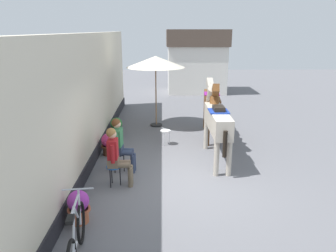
{
  "coord_description": "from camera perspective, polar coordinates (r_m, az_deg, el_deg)",
  "views": [
    {
      "loc": [
        -0.54,
        -7.12,
        3.47
      ],
      "look_at": [
        -0.4,
        1.2,
        1.05
      ],
      "focal_mm": 35.39,
      "sensor_mm": 36.0,
      "label": 1
    }
  ],
  "objects": [
    {
      "name": "flower_planter_farthest",
      "position": [
        11.3,
        -8.86,
        -0.1
      ],
      "size": [
        0.43,
        0.43,
        0.64
      ],
      "color": "#4C4C51",
      "rests_on": "ground_plane"
    },
    {
      "name": "flower_planter_nearest",
      "position": [
        6.52,
        -15.13,
        -13.17
      ],
      "size": [
        0.43,
        0.43,
        0.64
      ],
      "color": "#A85638",
      "rests_on": "ground_plane"
    },
    {
      "name": "flower_planter_inner_far",
      "position": [
        9.65,
        -10.21,
        -3.02
      ],
      "size": [
        0.43,
        0.43,
        0.64
      ],
      "color": "brown",
      "rests_on": "ground_plane"
    },
    {
      "name": "seated_visitor_far",
      "position": [
        8.34,
        -8.24,
        -2.8
      ],
      "size": [
        0.61,
        0.49,
        1.39
      ],
      "color": "black",
      "rests_on": "ground_plane"
    },
    {
      "name": "saddled_horse_near",
      "position": [
        9.03,
        8.38,
        1.21
      ],
      "size": [
        0.5,
        3.0,
        2.06
      ],
      "color": "#B2A899",
      "rests_on": "ground_plane"
    },
    {
      "name": "seated_visitor_near",
      "position": [
        7.6,
        -8.97,
        -4.78
      ],
      "size": [
        0.61,
        0.49,
        1.39
      ],
      "color": "#194C99",
      "rests_on": "ground_plane"
    },
    {
      "name": "leaning_bicycle",
      "position": [
        5.52,
        -15.49,
        -18.29
      ],
      "size": [
        0.5,
        1.76,
        1.02
      ],
      "color": "black",
      "rests_on": "ground_plane"
    },
    {
      "name": "ground_plane",
      "position": [
        10.72,
        1.98,
        -2.69
      ],
      "size": [
        40.0,
        40.0,
        0.0
      ],
      "primitive_type": "plane",
      "color": "slate"
    },
    {
      "name": "cafe_parasol",
      "position": [
        12.04,
        -2.14,
        10.92
      ],
      "size": [
        2.1,
        2.1,
        2.58
      ],
      "color": "black",
      "rests_on": "ground_plane"
    },
    {
      "name": "distant_cottage",
      "position": [
        19.23,
        4.91,
        11.18
      ],
      "size": [
        3.4,
        2.6,
        3.5
      ],
      "color": "silver",
      "rests_on": "ground_plane"
    },
    {
      "name": "pub_facade_wall",
      "position": [
        9.06,
        -13.77,
        3.42
      ],
      "size": [
        0.34,
        14.0,
        3.4
      ],
      "color": "beige",
      "rests_on": "ground_plane"
    },
    {
      "name": "spare_stool_white",
      "position": [
        10.34,
        -0.44,
        -1.06
      ],
      "size": [
        0.32,
        0.32,
        0.46
      ],
      "color": "white",
      "rests_on": "ground_plane"
    },
    {
      "name": "saddled_horse_far",
      "position": [
        10.94,
        7.57,
        3.87
      ],
      "size": [
        0.63,
        3.0,
        2.06
      ],
      "color": "brown",
      "rests_on": "ground_plane"
    }
  ]
}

